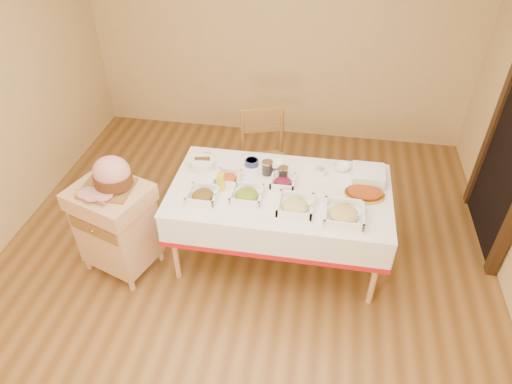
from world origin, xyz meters
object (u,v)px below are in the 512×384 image
dining_table (280,204)px  mustard_bottle (221,181)px  preserve_jar_left (267,168)px  plate_stack (368,175)px  bread_basket (203,163)px  brass_platter (365,194)px  ham_on_board (111,176)px  butcher_cart (116,224)px  dining_chair (264,160)px  preserve_jar_right (283,173)px

dining_table → mustard_bottle: mustard_bottle is taller
preserve_jar_left → plate_stack: (0.85, 0.05, -0.01)m
preserve_jar_left → bread_basket: bearing=-179.9°
mustard_bottle → brass_platter: size_ratio=0.61×
ham_on_board → brass_platter: 2.02m
butcher_cart → mustard_bottle: size_ratio=4.34×
dining_chair → brass_platter: (0.93, -0.71, 0.26)m
ham_on_board → dining_table: bearing=13.7°
ham_on_board → bread_basket: (0.59, 0.51, -0.16)m
dining_chair → bread_basket: dining_chair is taller
preserve_jar_right → preserve_jar_left: bearing=163.5°
ham_on_board → dining_chair: bearing=45.2°
dining_table → brass_platter: size_ratio=5.66×
dining_chair → plate_stack: bearing=-27.1°
bread_basket → plate_stack: (1.42, 0.06, 0.01)m
preserve_jar_left → bread_basket: (-0.57, -0.00, -0.01)m
dining_table → preserve_jar_right: preserve_jar_right is taller
mustard_bottle → bread_basket: 0.37m
preserve_jar_left → bread_basket: preserve_jar_left is taller
preserve_jar_right → ham_on_board: bearing=-160.1°
dining_table → butcher_cart: 1.39m
preserve_jar_left → preserve_jar_right: size_ratio=1.13×
mustard_bottle → ham_on_board: bearing=-164.4°
preserve_jar_right → dining_chair: bearing=113.2°
preserve_jar_left → brass_platter: bearing=-11.5°
ham_on_board → preserve_jar_left: (1.16, 0.51, -0.15)m
ham_on_board → mustard_bottle: 0.86m
brass_platter → preserve_jar_right: bearing=169.6°
dining_table → brass_platter: (0.68, 0.03, 0.18)m
plate_stack → brass_platter: size_ratio=0.83×
ham_on_board → plate_stack: (2.01, 0.57, -0.16)m
preserve_jar_left → mustard_bottle: mustard_bottle is taller
dining_chair → ham_on_board: ham_on_board is taller
preserve_jar_right → butcher_cart: bearing=-159.4°
mustard_bottle → bread_basket: (-0.23, 0.28, -0.05)m
mustard_bottle → dining_table: bearing=10.5°
dining_table → plate_stack: plate_stack is taller
mustard_bottle → preserve_jar_left: bearing=39.8°
ham_on_board → preserve_jar_left: size_ratio=3.39×
dining_chair → preserve_jar_right: (0.25, -0.59, 0.29)m
dining_table → dining_chair: (-0.25, 0.74, -0.08)m
dining_chair → preserve_jar_right: size_ratio=9.14×
plate_stack → brass_platter: 0.22m
ham_on_board → bread_basket: size_ratio=1.90×
butcher_cart → mustard_bottle: 0.97m
plate_stack → dining_chair: bearing=152.9°
dining_chair → ham_on_board: bearing=-134.8°
dining_chair → preserve_jar_right: dining_chair is taller
ham_on_board → brass_platter: bearing=9.9°
bread_basket → plate_stack: same height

